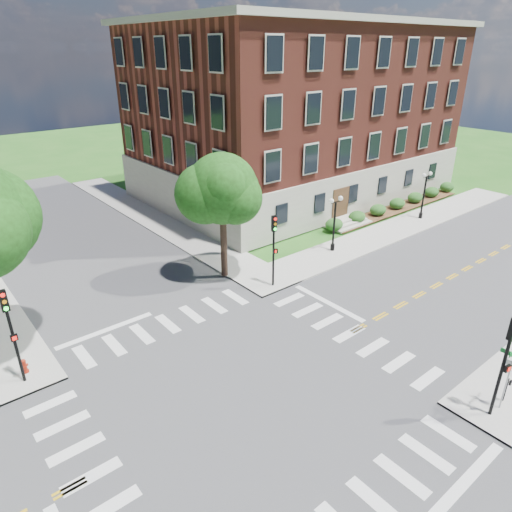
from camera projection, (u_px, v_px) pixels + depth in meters
ground at (246, 391)px, 20.84m from camera, size 160.00×160.00×0.00m
road_ew at (246, 391)px, 20.84m from camera, size 90.00×12.00×0.01m
road_ns at (246, 391)px, 20.84m from camera, size 12.00×90.00×0.01m
sidewalk_ne at (275, 223)px, 40.49m from camera, size 34.00×34.00×0.12m
crosswalk_east at (349, 334)px, 25.00m from camera, size 2.20×10.20×0.02m
stop_bar_east at (328, 303)px, 28.03m from camera, size 0.40×5.50×0.00m
main_building at (296, 111)px, 46.66m from camera, size 30.60×22.40×16.50m
shrub_row at (396, 210)px, 44.00m from camera, size 18.00×2.00×1.30m
tree_d at (222, 189)px, 28.72m from camera, size 4.55×4.55×8.36m
traffic_signal_se at (507, 355)px, 18.11m from camera, size 0.35×0.40×4.80m
traffic_signal_ne at (274, 242)px, 28.61m from camera, size 0.38×0.46×4.80m
traffic_signal_nw at (10, 325)px, 20.04m from camera, size 0.33×0.36×4.80m
twin_lamp_west at (334, 221)px, 34.04m from camera, size 1.36×0.36×4.23m
twin_lamp_east at (424, 193)px, 40.61m from camera, size 1.36×0.36×4.23m
street_sign_pole at (511, 367)px, 18.83m from camera, size 1.10×1.10×3.10m
push_button_post at (506, 388)px, 19.84m from camera, size 0.14×0.21×1.20m
fire_hydrant at (24, 366)px, 21.73m from camera, size 0.35×0.35×0.75m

